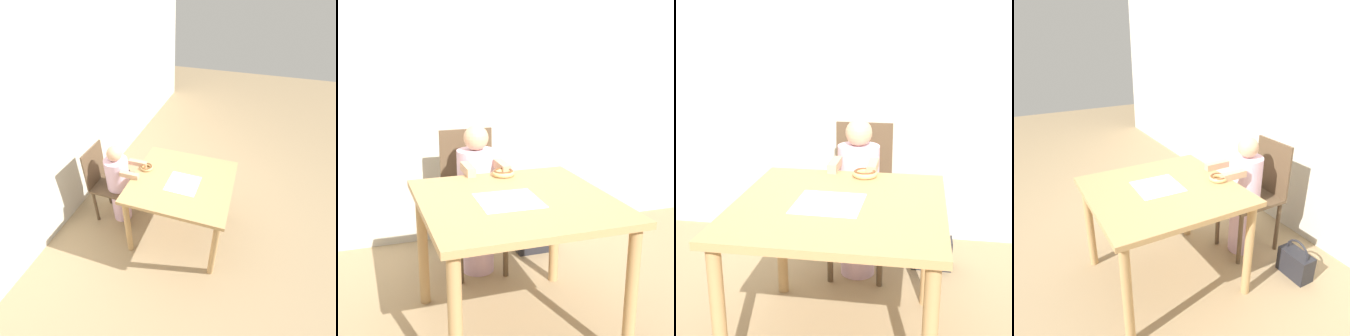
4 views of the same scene
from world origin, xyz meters
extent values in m
plane|color=#997F5B|center=(0.00, 0.00, 0.00)|extent=(12.00, 12.00, 0.00)
cube|color=beige|center=(0.00, 1.34, 1.25)|extent=(8.00, 0.05, 2.50)
cube|color=tan|center=(0.00, 0.00, 0.73)|extent=(0.95, 0.98, 0.03)
cylinder|color=tan|center=(-0.41, -0.43, 0.36)|extent=(0.06, 0.06, 0.71)
cylinder|color=tan|center=(0.41, -0.43, 0.36)|extent=(0.06, 0.06, 0.71)
cylinder|color=tan|center=(-0.41, 0.43, 0.36)|extent=(0.06, 0.06, 0.71)
cylinder|color=tan|center=(0.41, 0.43, 0.36)|extent=(0.06, 0.06, 0.71)
cube|color=brown|center=(-0.01, 0.78, 0.46)|extent=(0.37, 0.46, 0.03)
cube|color=brown|center=(-0.01, 0.99, 0.70)|extent=(0.37, 0.02, 0.45)
cylinder|color=brown|center=(-0.16, 0.58, 0.23)|extent=(0.04, 0.04, 0.45)
cylinder|color=brown|center=(0.14, 0.58, 0.23)|extent=(0.04, 0.04, 0.45)
cylinder|color=brown|center=(-0.16, 0.97, 0.23)|extent=(0.04, 0.04, 0.45)
cylinder|color=brown|center=(0.14, 0.97, 0.23)|extent=(0.04, 0.04, 0.45)
cylinder|color=silver|center=(-0.01, 0.72, 0.24)|extent=(0.21, 0.21, 0.48)
cylinder|color=silver|center=(-0.01, 0.72, 0.65)|extent=(0.25, 0.25, 0.36)
sphere|color=tan|center=(-0.01, 0.72, 0.91)|extent=(0.16, 0.16, 0.16)
cube|color=tan|center=(-0.12, 0.52, 0.77)|extent=(0.05, 0.20, 0.05)
cube|color=tan|center=(0.10, 0.52, 0.77)|extent=(0.05, 0.20, 0.05)
torus|color=#DBB270|center=(0.07, 0.40, 0.76)|extent=(0.13, 0.13, 0.03)
torus|color=brown|center=(0.07, 0.40, 0.77)|extent=(0.12, 0.12, 0.02)
cube|color=white|center=(-0.04, -0.02, 0.75)|extent=(0.31, 0.31, 0.00)
cube|color=#232328|center=(0.45, 0.87, 0.10)|extent=(0.26, 0.13, 0.20)
torus|color=#232328|center=(0.45, 0.87, 0.20)|extent=(0.21, 0.02, 0.21)
camera|label=1|loc=(-1.91, -0.49, 2.41)|focal=28.00mm
camera|label=2|loc=(-0.75, -2.07, 1.51)|focal=50.00mm
camera|label=3|loc=(0.34, -1.94, 1.50)|focal=50.00mm
camera|label=4|loc=(1.79, -0.84, 1.73)|focal=35.00mm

